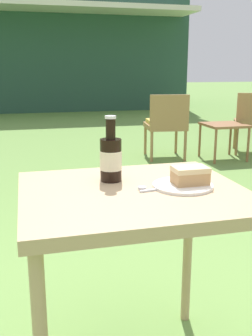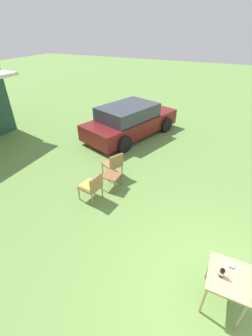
{
  "view_description": "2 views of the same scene",
  "coord_description": "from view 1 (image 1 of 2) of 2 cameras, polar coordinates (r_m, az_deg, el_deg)",
  "views": [
    {
      "loc": [
        -0.34,
        -1.21,
        1.14
      ],
      "look_at": [
        0.0,
        0.1,
        0.8
      ],
      "focal_mm": 42.0,
      "sensor_mm": 36.0,
      "label": 1
    },
    {
      "loc": [
        -2.59,
        0.63,
        4.16
      ],
      "look_at": [
        2.0,
        2.75,
        0.9
      ],
      "focal_mm": 24.0,
      "sensor_mm": 36.0,
      "label": 2
    }
  ],
  "objects": [
    {
      "name": "patio_table",
      "position": [
        1.35,
        1.07,
        -6.81
      ],
      "size": [
        0.75,
        0.65,
        0.75
      ],
      "color": "tan",
      "rests_on": "ground_plane"
    },
    {
      "name": "wicker_chair_cushioned",
      "position": [
        5.08,
        5.83,
        6.64
      ],
      "size": [
        0.55,
        0.59,
        0.83
      ],
      "rotation": [
        0.0,
        0.0,
        3.01
      ],
      "color": "#9E7547",
      "rests_on": "ground_plane"
    },
    {
      "name": "loose_bottle_cap",
      "position": [
        1.32,
        2.35,
        -2.94
      ],
      "size": [
        0.03,
        0.03,
        0.01
      ],
      "color": "silver",
      "rests_on": "patio_table"
    },
    {
      "name": "cake_on_plate",
      "position": [
        1.36,
        8.82,
        -1.69
      ],
      "size": [
        0.21,
        0.21,
        0.07
      ],
      "color": "white",
      "rests_on": "patio_table"
    },
    {
      "name": "garden_side_table",
      "position": [
        5.18,
        14.05,
        5.65
      ],
      "size": [
        0.5,
        0.5,
        0.46
      ],
      "color": "brown",
      "rests_on": "ground_plane"
    },
    {
      "name": "cola_bottle_near",
      "position": [
        1.4,
        -2.22,
        1.49
      ],
      "size": [
        0.08,
        0.08,
        0.24
      ],
      "color": "black",
      "rests_on": "patio_table"
    },
    {
      "name": "cabin_building",
      "position": [
        12.47,
        -12.64,
        15.93
      ],
      "size": [
        8.06,
        4.91,
        3.12
      ],
      "color": "#284C3D",
      "rests_on": "ground_plane"
    },
    {
      "name": "fork",
      "position": [
        1.33,
        5.92,
        -2.92
      ],
      "size": [
        0.2,
        0.04,
        0.01
      ],
      "color": "silver",
      "rests_on": "patio_table"
    }
  ]
}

